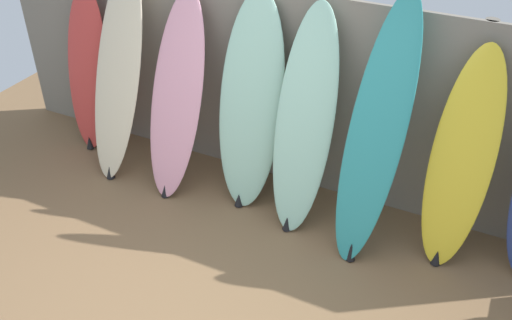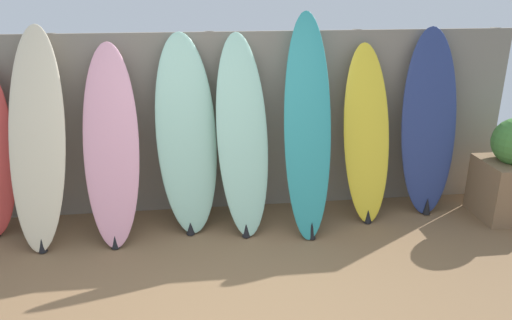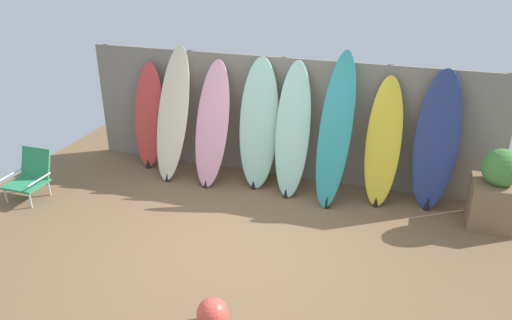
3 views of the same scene
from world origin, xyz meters
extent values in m
cube|color=gray|center=(0.00, 2.00, 0.90)|extent=(6.08, 0.04, 1.80)
cylinder|color=#6C655B|center=(-2.88, 2.04, 0.90)|extent=(0.10, 0.10, 1.80)
cylinder|color=#6C655B|center=(-1.44, 2.04, 0.90)|extent=(0.10, 0.10, 1.80)
cylinder|color=#6C655B|center=(0.00, 2.04, 0.90)|extent=(0.10, 0.10, 1.80)
cylinder|color=#6C655B|center=(1.44, 2.04, 0.90)|extent=(0.10, 0.10, 1.80)
ellipsoid|color=#D13D38|center=(-2.05, 1.72, 0.81)|extent=(0.53, 0.40, 1.62)
cone|color=black|center=(-2.05, 1.56, 0.08)|extent=(0.08, 0.08, 0.13)
ellipsoid|color=beige|center=(-1.54, 1.55, 0.95)|extent=(0.53, 0.77, 1.91)
cone|color=black|center=(-1.54, 1.24, 0.07)|extent=(0.08, 0.08, 0.12)
ellipsoid|color=pink|center=(-0.92, 1.54, 0.88)|extent=(0.50, 0.74, 1.75)
cone|color=black|center=(-0.92, 1.23, 0.07)|extent=(0.08, 0.08, 0.12)
ellipsoid|color=#9ED6BC|center=(-0.25, 1.66, 0.91)|extent=(0.63, 0.66, 1.83)
cone|color=black|center=(-0.25, 1.40, 0.07)|extent=(0.08, 0.08, 0.12)
ellipsoid|color=#9ED6BC|center=(0.26, 1.59, 0.91)|extent=(0.53, 0.72, 1.82)
cone|color=black|center=(0.26, 1.29, 0.07)|extent=(0.08, 0.08, 0.13)
ellipsoid|color=teal|center=(0.86, 1.51, 1.00)|extent=(0.50, 0.81, 2.00)
cone|color=black|center=(0.86, 1.18, 0.09)|extent=(0.08, 0.08, 0.16)
ellipsoid|color=yellow|center=(1.48, 1.66, 0.85)|extent=(0.46, 0.54, 1.70)
cone|color=black|center=(1.48, 1.43, 0.07)|extent=(0.08, 0.08, 0.13)
camera|label=1|loc=(1.62, -2.10, 3.24)|focal=40.00mm
camera|label=2|loc=(-0.15, -2.80, 2.29)|focal=35.00mm
camera|label=3|loc=(1.78, -4.67, 3.34)|focal=35.00mm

